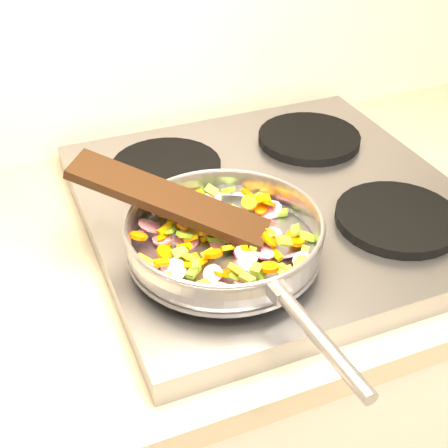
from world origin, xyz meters
name	(u,v)px	position (x,y,z in m)	size (l,w,h in m)	color
cooktop	(274,205)	(-0.70, 1.67, 0.92)	(0.60, 0.60, 0.04)	#939399
grate_fl	(229,262)	(-0.84, 1.52, 0.95)	(0.19, 0.19, 0.02)	black
grate_fr	(397,218)	(-0.56, 1.52, 0.95)	(0.19, 0.19, 0.02)	black
grate_bl	(166,167)	(-0.84, 1.81, 0.95)	(0.19, 0.19, 0.02)	black
grate_br	(309,138)	(-0.56, 1.81, 0.95)	(0.19, 0.19, 0.02)	black
saute_pan	(225,235)	(-0.84, 1.54, 0.98)	(0.31, 0.48, 0.05)	#9E9EA5
vegetable_heap	(218,237)	(-0.85, 1.55, 0.98)	(0.26, 0.25, 0.05)	#72A823
wooden_spatula	(169,200)	(-0.90, 1.60, 1.02)	(0.29, 0.07, 0.01)	black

